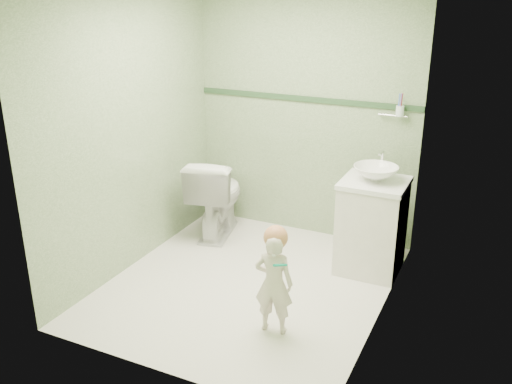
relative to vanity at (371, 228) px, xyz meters
The scene contains 12 objects.
ground 1.16m from the vanity, 140.19° to the right, with size 2.50×2.50×0.00m, color silver.
room_shell 1.35m from the vanity, 140.19° to the right, with size 2.50×2.54×2.40m.
trim_stripe 1.38m from the vanity, 147.36° to the left, with size 2.20×0.02×0.05m, color #2A482A.
vanity is the anchor object (origin of this frame).
counter 0.41m from the vanity, ahead, with size 0.54×0.52×0.04m, color white.
basin 0.49m from the vanity, ahead, with size 0.37×0.37×0.13m, color white.
faucet 0.60m from the vanity, 90.00° to the left, with size 0.03×0.13×0.18m.
cup_holder 1.05m from the vanity, 83.76° to the left, with size 0.26×0.07×0.21m.
toilet 1.58m from the vanity, behind, with size 0.45×0.79×0.80m, color white.
toddler 1.27m from the vanity, 107.90° to the right, with size 0.28×0.18×0.77m, color beige.
hair_cap 1.29m from the vanity, 108.26° to the right, with size 0.17×0.17×0.17m, color #C47B51.
teal_toothbrush 1.37m from the vanity, 102.80° to the right, with size 0.11×0.14×0.08m.
Camera 1 is at (1.82, -3.70, 2.38)m, focal length 39.30 mm.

